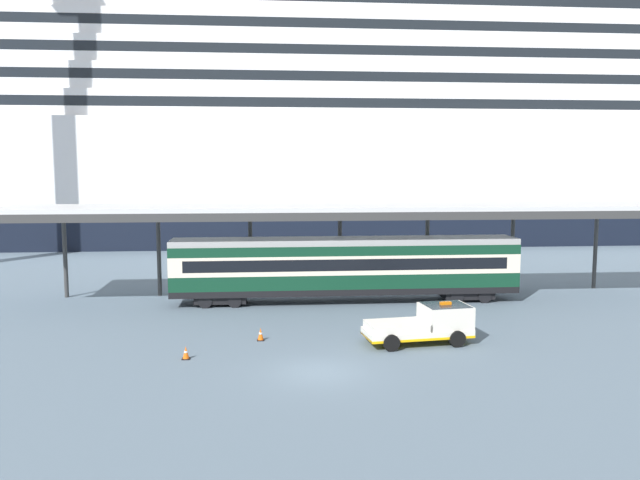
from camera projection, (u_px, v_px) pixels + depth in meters
ground_plane at (320, 372)px, 27.11m from camera, size 400.00×400.00×0.00m
cruise_ship at (172, 117)px, 78.97m from camera, size 177.35×29.99×42.09m
platform_canopy at (345, 210)px, 40.94m from camera, size 42.66×5.87×6.18m
train_carriage at (345, 266)px, 40.90m from camera, size 21.96×2.81×4.11m
service_truck at (427, 323)px, 31.47m from camera, size 5.41×2.75×2.02m
traffic_cone_near at (186, 353)px, 28.89m from camera, size 0.36×0.36×0.59m
traffic_cone_mid at (261, 334)px, 31.99m from camera, size 0.36×0.36×0.63m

